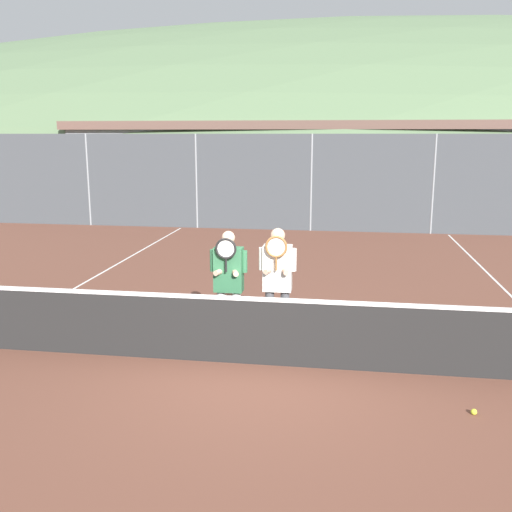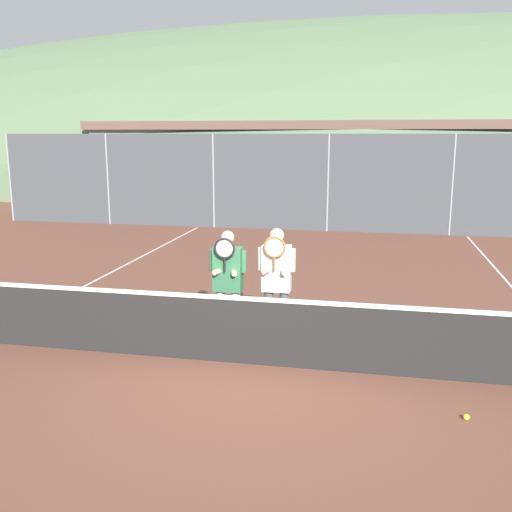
{
  "view_description": "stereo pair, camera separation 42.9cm",
  "coord_description": "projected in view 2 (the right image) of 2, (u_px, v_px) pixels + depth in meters",
  "views": [
    {
      "loc": [
        1.04,
        -7.2,
        3.07
      ],
      "look_at": [
        -0.22,
        0.96,
        1.3
      ],
      "focal_mm": 40.0,
      "sensor_mm": 36.0,
      "label": 1
    },
    {
      "loc": [
        1.47,
        -7.13,
        3.07
      ],
      "look_at": [
        -0.22,
        0.96,
        1.3
      ],
      "focal_mm": 40.0,
      "sensor_mm": 36.0,
      "label": 2
    }
  ],
  "objects": [
    {
      "name": "hill_distant",
      "position": [
        360.0,
        167.0,
        55.67
      ],
      "size": [
        125.62,
        69.79,
        24.43
      ],
      "color": "#5B7551",
      "rests_on": "ground_plane"
    },
    {
      "name": "car_far_left",
      "position": [
        131.0,
        192.0,
        22.1
      ],
      "size": [
        4.33,
        2.06,
        1.71
      ],
      "color": "#B2B7BC",
      "rests_on": "ground_plane"
    },
    {
      "name": "car_center",
      "position": [
        395.0,
        199.0,
        19.83
      ],
      "size": [
        4.09,
        1.97,
        1.67
      ],
      "color": "black",
      "rests_on": "ground_plane"
    },
    {
      "name": "car_left_of_center",
      "position": [
        259.0,
        194.0,
        21.28
      ],
      "size": [
        4.16,
        2.0,
        1.71
      ],
      "color": "#285638",
      "rests_on": "ground_plane"
    },
    {
      "name": "court_line_left_sideline",
      "position": [
        78.0,
        290.0,
        11.49
      ],
      "size": [
        0.05,
        16.0,
        0.01
      ],
      "primitive_type": "cube",
      "color": "white",
      "rests_on": "ground_plane"
    },
    {
      "name": "clubhouse_building",
      "position": [
        309.0,
        162.0,
        26.05
      ],
      "size": [
        19.62,
        5.5,
        3.63
      ],
      "color": "#9EA3A8",
      "rests_on": "ground_plane"
    },
    {
      "name": "fence_back",
      "position": [
        328.0,
        183.0,
        18.15
      ],
      "size": [
        22.78,
        0.06,
        3.09
      ],
      "color": "gray",
      "rests_on": "ground_plane"
    },
    {
      "name": "ground_plane",
      "position": [
        257.0,
        365.0,
        7.75
      ],
      "size": [
        120.0,
        120.0,
        0.0
      ],
      "primitive_type": "plane",
      "color": "brown"
    },
    {
      "name": "tennis_ball_on_court",
      "position": [
        466.0,
        417.0,
        6.24
      ],
      "size": [
        0.07,
        0.07,
        0.07
      ],
      "color": "#CCDB33",
      "rests_on": "ground_plane"
    },
    {
      "name": "player_center_left",
      "position": [
        276.0,
        278.0,
        8.22
      ],
      "size": [
        0.54,
        0.34,
        1.76
      ],
      "color": "#56565B",
      "rests_on": "ground_plane"
    },
    {
      "name": "tennis_net",
      "position": [
        257.0,
        330.0,
        7.65
      ],
      "size": [
        11.6,
        0.09,
        1.05
      ],
      "color": "gray",
      "rests_on": "ground_plane"
    },
    {
      "name": "player_leftmost",
      "position": [
        228.0,
        279.0,
        8.31
      ],
      "size": [
        0.55,
        0.34,
        1.71
      ],
      "color": "white",
      "rests_on": "ground_plane"
    }
  ]
}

